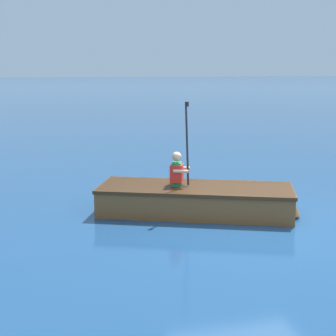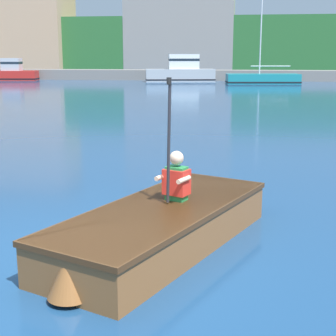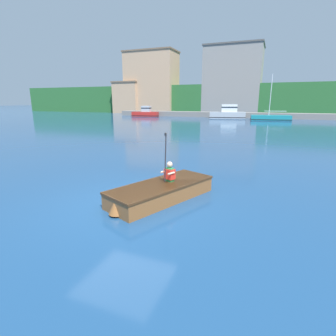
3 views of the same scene
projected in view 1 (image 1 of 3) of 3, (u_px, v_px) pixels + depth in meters
The scene contains 3 objects.
ground_plane at pixel (256, 224), 8.48m from camera, with size 300.00×300.00×0.00m, color navy.
rowboat_foreground at pixel (198, 198), 9.06m from camera, with size 2.46×3.59×0.49m.
person_paddler at pixel (177, 170), 9.02m from camera, with size 0.43×0.43×1.47m.
Camera 1 is at (-7.51, 3.49, 2.52)m, focal length 55.00 mm.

